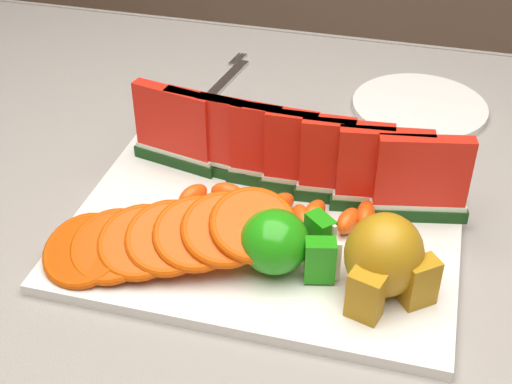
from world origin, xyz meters
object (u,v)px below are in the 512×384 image
(pear_cluster, at_px, (385,259))
(side_plate, at_px, (419,107))
(platter, at_px, (265,228))
(apple_cluster, at_px, (282,242))
(fork, at_px, (222,83))

(pear_cluster, height_order, side_plate, pear_cluster)
(platter, bearing_deg, apple_cluster, -62.13)
(side_plate, xyz_separation_m, fork, (-0.28, 0.00, -0.00))
(platter, xyz_separation_m, apple_cluster, (0.03, -0.06, 0.04))
(pear_cluster, bearing_deg, apple_cluster, 177.09)
(apple_cluster, bearing_deg, side_plate, 74.19)
(platter, xyz_separation_m, side_plate, (0.14, 0.31, -0.00))
(apple_cluster, distance_m, side_plate, 0.38)
(platter, height_order, pear_cluster, pear_cluster)
(platter, distance_m, fork, 0.34)
(apple_cluster, bearing_deg, pear_cluster, -2.91)
(pear_cluster, bearing_deg, side_plate, 88.86)
(pear_cluster, bearing_deg, fork, 126.00)
(platter, xyz_separation_m, pear_cluster, (0.13, -0.07, 0.04))
(pear_cluster, relative_size, fork, 0.47)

